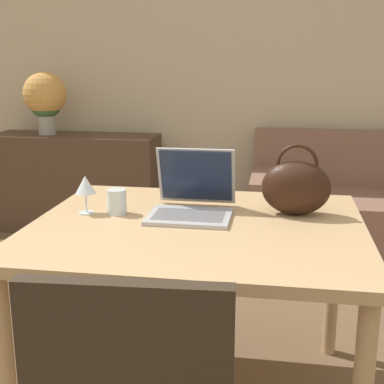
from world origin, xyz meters
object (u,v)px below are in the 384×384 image
laptop (193,197)px  flower_vase (45,98)px  drinking_glass (117,202)px  wine_glass (85,186)px  handbag (296,187)px

laptop → flower_vase: 2.42m
drinking_glass → wine_glass: (-0.12, -0.02, 0.06)m
laptop → drinking_glass: (-0.29, -0.06, -0.02)m
wine_glass → handbag: 0.82m
handbag → flower_vase: bearing=135.0°
handbag → flower_vase: 2.65m
drinking_glass → wine_glass: 0.14m
drinking_glass → wine_glass: bearing=-172.6°
drinking_glass → handbag: bearing=8.5°
laptop → flower_vase: flower_vase is taller
laptop → drinking_glass: 0.30m
laptop → handbag: 0.41m
drinking_glass → wine_glass: size_ratio=0.65×
laptop → flower_vase: bearing=127.5°
wine_glass → flower_vase: bearing=117.9°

